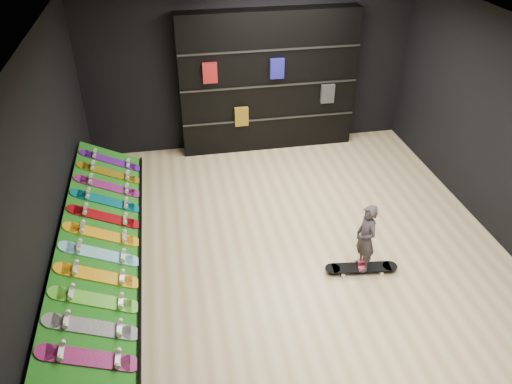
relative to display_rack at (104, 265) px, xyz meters
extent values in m
cube|color=beige|center=(2.55, 0.00, -0.25)|extent=(6.00, 7.00, 0.01)
cube|color=white|center=(2.55, 0.00, 2.75)|extent=(6.00, 7.00, 0.01)
cube|color=black|center=(2.55, 3.50, 1.25)|extent=(6.00, 0.02, 3.00)
cube|color=black|center=(-0.45, 0.00, 1.25)|extent=(0.02, 7.00, 3.00)
cube|color=#135B0E|center=(0.05, 0.00, 0.46)|extent=(0.92, 4.50, 0.46)
cube|color=black|center=(2.87, 3.32, 1.04)|extent=(3.22, 0.38, 2.58)
imported|color=black|center=(3.36, -0.49, 0.13)|extent=(0.18, 0.24, 0.58)
camera|label=1|loc=(1.03, -5.18, 4.33)|focal=35.00mm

